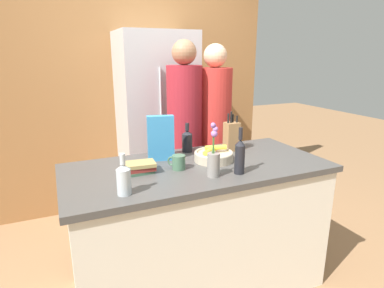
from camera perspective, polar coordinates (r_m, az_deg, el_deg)
ground_plane at (r=2.61m, az=0.97°, el=-23.46°), size 14.00×14.00×0.00m
kitchen_island at (r=2.34m, az=1.02°, el=-14.54°), size 1.75×0.81×0.93m
back_wall_wood at (r=3.56m, az=-9.90°, el=9.89°), size 2.95×0.12×2.60m
refrigerator at (r=3.31m, az=-6.24°, el=3.10°), size 0.72×0.63×1.86m
fruit_bowl at (r=2.22m, az=3.81°, el=-1.94°), size 0.27×0.27×0.11m
knife_block at (r=2.46m, az=7.05°, el=1.42°), size 0.10×0.09×0.30m
flower_vase at (r=1.92m, az=3.75°, el=-2.76°), size 0.08×0.08×0.33m
cereal_box at (r=2.21m, az=-5.58°, el=1.03°), size 0.19×0.10×0.31m
coffee_mug at (r=2.06m, az=-2.45°, el=-3.26°), size 0.10×0.10×0.09m
book_stack at (r=2.02m, az=-9.36°, el=-4.15°), size 0.21×0.14×0.07m
bottle_oil at (r=1.72m, az=-12.05°, el=-6.02°), size 0.08×0.08×0.23m
bottle_vinegar at (r=1.98m, az=8.48°, el=-2.05°), size 0.06×0.06×0.29m
bottle_wine at (r=2.41m, az=-0.86°, el=0.64°), size 0.08×0.08×0.22m
person_at_sink at (r=2.78m, az=-1.32°, el=2.44°), size 0.30×0.30×1.76m
person_in_blue at (r=2.92m, az=3.92°, el=2.62°), size 0.31×0.31×1.73m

